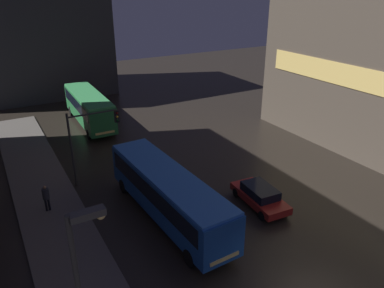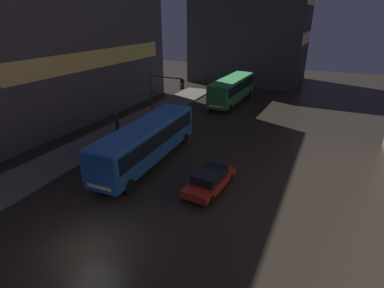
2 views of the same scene
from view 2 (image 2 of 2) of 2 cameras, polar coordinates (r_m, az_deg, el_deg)
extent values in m
plane|color=black|center=(16.55, -19.07, -18.51)|extent=(120.00, 120.00, 0.00)
cube|color=#56514C|center=(28.11, -18.61, -0.13)|extent=(4.00, 48.00, 0.15)
cube|color=#423D47|center=(37.37, -24.15, 21.17)|extent=(10.00, 25.95, 20.93)
cube|color=#EAC66B|center=(34.13, -17.29, 15.29)|extent=(0.24, 22.06, 1.80)
cube|color=#2D2D33|center=(54.61, 11.21, 21.73)|extent=(18.00, 12.00, 19.00)
cube|color=#EAC66B|center=(53.10, 20.86, 18.38)|extent=(0.24, 10.20, 1.80)
cube|color=#194793|center=(23.30, -8.54, 0.58)|extent=(3.04, 11.76, 2.46)
cube|color=black|center=(23.12, -8.61, 1.68)|extent=(3.07, 10.83, 1.10)
cube|color=blue|center=(22.83, -8.74, 3.62)|extent=(2.98, 11.52, 0.16)
cube|color=#F4CC72|center=(19.48, -17.31, -7.86)|extent=(1.79, 0.18, 0.20)
cylinder|color=black|center=(20.00, -11.96, -7.88)|extent=(0.29, 1.01, 1.00)
cylinder|color=black|center=(21.31, -17.23, -6.40)|extent=(0.29, 1.01, 1.00)
cylinder|color=black|center=(26.88, -1.39, 1.06)|extent=(0.29, 1.01, 1.00)
cylinder|color=black|center=(27.87, -5.80, 1.78)|extent=(0.29, 1.01, 1.00)
cube|color=#236B38|center=(39.70, 7.66, 10.30)|extent=(2.80, 10.83, 2.59)
cube|color=black|center=(39.59, 7.71, 11.07)|extent=(2.84, 9.97, 1.10)
cube|color=#399252|center=(39.42, 7.77, 12.25)|extent=(2.74, 10.61, 0.16)
cube|color=#F4CC72|center=(35.03, 4.58, 7.14)|extent=(1.79, 0.14, 0.20)
cylinder|color=black|center=(36.03, 7.17, 6.75)|extent=(0.27, 1.01, 1.00)
cylinder|color=black|center=(36.84, 3.72, 7.26)|extent=(0.27, 1.01, 1.00)
cylinder|color=black|center=(43.38, 10.84, 9.37)|extent=(0.27, 1.01, 1.00)
cylinder|color=black|center=(44.05, 7.88, 9.78)|extent=(0.27, 1.01, 1.00)
cube|color=maroon|center=(19.98, 3.39, -7.22)|extent=(2.20, 4.64, 0.50)
cube|color=black|center=(19.71, 3.42, -5.86)|extent=(1.77, 2.60, 0.59)
cylinder|color=black|center=(18.61, 3.55, -10.61)|extent=(0.25, 0.65, 0.64)
cylinder|color=black|center=(19.28, -1.02, -9.22)|extent=(0.25, 0.65, 0.64)
cylinder|color=black|center=(21.04, 7.37, -6.42)|extent=(0.25, 0.65, 0.64)
cylinder|color=black|center=(21.63, 3.22, -5.35)|extent=(0.25, 0.65, 0.64)
cylinder|color=black|center=(30.75, -14.15, 3.44)|extent=(0.14, 0.14, 0.87)
cylinder|color=black|center=(30.64, -13.89, 3.40)|extent=(0.14, 0.14, 0.87)
cylinder|color=#333338|center=(30.44, -14.17, 4.83)|extent=(0.58, 0.58, 0.73)
sphere|color=#8C664C|center=(30.29, -14.26, 5.68)|extent=(0.22, 0.22, 0.22)
cylinder|color=#2D2D2D|center=(30.71, -7.66, 8.21)|extent=(0.16, 0.16, 5.54)
cylinder|color=#2D2D2D|center=(29.27, -4.99, 12.54)|extent=(3.48, 0.12, 0.12)
cube|color=black|center=(28.54, -1.87, 11.31)|extent=(0.30, 0.24, 0.90)
sphere|color=#390706|center=(28.37, -2.01, 11.81)|extent=(0.18, 0.18, 0.18)
sphere|color=gold|center=(28.42, -2.00, 11.26)|extent=(0.18, 0.18, 0.18)
sphere|color=black|center=(28.48, -1.99, 10.71)|extent=(0.18, 0.18, 0.18)
camera|label=1|loc=(21.07, -70.39, 17.22)|focal=35.00mm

